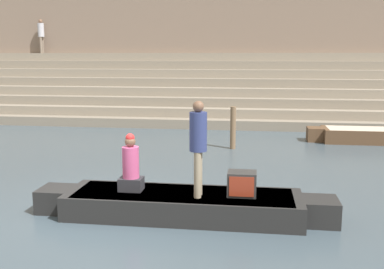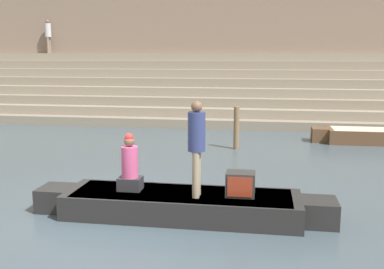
{
  "view_description": "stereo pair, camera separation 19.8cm",
  "coord_description": "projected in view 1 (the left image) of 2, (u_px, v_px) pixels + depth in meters",
  "views": [
    {
      "loc": [
        3.01,
        -7.99,
        2.98
      ],
      "look_at": [
        1.73,
        1.14,
        1.36
      ],
      "focal_mm": 42.0,
      "sensor_mm": 36.0,
      "label": 1
    },
    {
      "loc": [
        3.2,
        -7.96,
        2.98
      ],
      "look_at": [
        1.73,
        1.14,
        1.36
      ],
      "focal_mm": 42.0,
      "sensor_mm": 36.0,
      "label": 2
    }
  ],
  "objects": [
    {
      "name": "rowboat_main",
      "position": [
        183.0,
        204.0,
        8.39
      ],
      "size": [
        5.62,
        1.37,
        0.46
      ],
      "rotation": [
        0.0,
        0.0,
        0.03
      ],
      "color": "black",
      "rests_on": "ground"
    },
    {
      "name": "moored_boat_shore",
      "position": [
        380.0,
        135.0,
        15.53
      ],
      "size": [
        4.91,
        1.24,
        0.48
      ],
      "rotation": [
        0.0,
        0.0,
        0.01
      ],
      "color": "brown",
      "rests_on": "ground"
    },
    {
      "name": "person_standing",
      "position": [
        198.0,
        142.0,
        8.0
      ],
      "size": [
        0.31,
        0.31,
        1.74
      ],
      "rotation": [
        0.0,
        0.0,
        0.22
      ],
      "color": "gray",
      "rests_on": "rowboat_main"
    },
    {
      "name": "ghat_steps",
      "position": [
        191.0,
        96.0,
        21.3
      ],
      "size": [
        36.0,
        4.95,
        3.1
      ],
      "color": "gray",
      "rests_on": "ground"
    },
    {
      "name": "tv_set",
      "position": [
        242.0,
        184.0,
        8.19
      ],
      "size": [
        0.52,
        0.42,
        0.44
      ],
      "rotation": [
        0.0,
        0.0,
        0.07
      ],
      "color": "#2D2D2D",
      "rests_on": "rowboat_main"
    },
    {
      "name": "ground_plane",
      "position": [
        96.0,
        211.0,
        8.72
      ],
      "size": [
        120.0,
        120.0,
        0.0
      ],
      "primitive_type": "plane",
      "color": "#3D4C56"
    },
    {
      "name": "back_wall",
      "position": [
        197.0,
        16.0,
        22.92
      ],
      "size": [
        34.2,
        1.28,
        9.96
      ],
      "color": "#7F6B5B",
      "rests_on": "ground"
    },
    {
      "name": "person_rowing",
      "position": [
        131.0,
        167.0,
        8.46
      ],
      "size": [
        0.44,
        0.34,
        1.1
      ],
      "rotation": [
        0.0,
        0.0,
        -0.11
      ],
      "color": "#28282D",
      "rests_on": "rowboat_main"
    },
    {
      "name": "person_on_steps",
      "position": [
        41.0,
        34.0,
        23.29
      ],
      "size": [
        0.32,
        0.32,
        1.72
      ],
      "rotation": [
        0.0,
        0.0,
        0.6
      ],
      "color": "#756656",
      "rests_on": "ghat_steps"
    },
    {
      "name": "mooring_post",
      "position": [
        233.0,
        128.0,
        14.43
      ],
      "size": [
        0.18,
        0.18,
        1.37
      ],
      "primitive_type": "cylinder",
      "color": "brown",
      "rests_on": "ground"
    }
  ]
}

